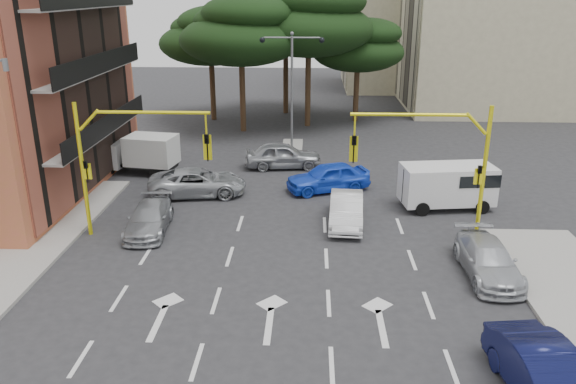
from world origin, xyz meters
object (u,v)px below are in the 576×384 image
at_px(car_silver_cross_a, 197,182).
at_px(car_silver_parked, 488,260).
at_px(van_white, 447,186).
at_px(car_blue_compact, 328,177).
at_px(car_navy_parked, 547,379).
at_px(street_lamp_center, 292,71).
at_px(box_truck_a, 138,154).
at_px(signal_mast_right, 442,155).
at_px(signal_mast_left, 121,152).
at_px(car_silver_cross_b, 283,155).
at_px(car_white_hatch, 346,210).
at_px(car_silver_wagon, 149,218).

distance_m(car_silver_cross_a, car_silver_parked, 15.45).
bearing_deg(car_silver_parked, car_silver_cross_a, 145.39).
relative_size(car_silver_parked, van_white, 1.00).
height_order(car_blue_compact, car_navy_parked, car_blue_compact).
height_order(street_lamp_center, car_silver_parked, street_lamp_center).
relative_size(street_lamp_center, box_truck_a, 1.64).
xyz_separation_m(signal_mast_right, street_lamp_center, (-6.80, 14.01, 1.54)).
height_order(signal_mast_left, street_lamp_center, street_lamp_center).
height_order(car_silver_cross_b, car_silver_parked, car_silver_cross_b).
bearing_deg(car_silver_cross_b, signal_mast_right, -151.42).
bearing_deg(car_white_hatch, car_silver_cross_b, 115.00).
xyz_separation_m(car_silver_cross_b, van_white, (8.56, -6.45, 0.34)).
xyz_separation_m(street_lamp_center, car_silver_wagon, (-6.02, -13.54, -4.81)).
xyz_separation_m(signal_mast_left, car_silver_parked, (14.96, -3.18, -3.23)).
bearing_deg(car_blue_compact, car_silver_wagon, -74.74).
bearing_deg(signal_mast_right, car_silver_parked, -67.03).
bearing_deg(car_blue_compact, car_silver_cross_b, -167.09).
xyz_separation_m(signal_mast_left, car_white_hatch, (9.80, 1.68, -3.17)).
relative_size(car_silver_cross_b, car_silver_parked, 1.03).
height_order(car_silver_cross_a, car_navy_parked, car_navy_parked).
xyz_separation_m(street_lamp_center, car_silver_cross_a, (-4.74, -8.67, -4.71)).
bearing_deg(signal_mast_right, car_silver_wagon, 177.91).
bearing_deg(car_silver_cross_a, car_white_hatch, -123.52).
distance_m(car_white_hatch, car_navy_parked, 12.87).
xyz_separation_m(car_silver_wagon, car_navy_parked, (13.62, -10.81, 0.15)).
bearing_deg(signal_mast_right, car_blue_compact, 125.66).
height_order(car_silver_cross_b, box_truck_a, box_truck_a).
bearing_deg(box_truck_a, car_white_hatch, -112.01).
height_order(signal_mast_right, car_silver_wagon, signal_mast_right).
relative_size(street_lamp_center, car_silver_wagon, 1.81).
bearing_deg(car_blue_compact, van_white, 48.34).
xyz_separation_m(car_silver_cross_b, car_silver_parked, (8.57, -13.63, -0.14)).
relative_size(car_silver_cross_a, box_truck_a, 1.09).
height_order(signal_mast_left, car_silver_parked, signal_mast_left).
bearing_deg(car_blue_compact, signal_mast_left, -75.12).
relative_size(signal_mast_right, car_silver_parked, 1.33).
xyz_separation_m(car_silver_cross_a, car_navy_parked, (12.34, -15.68, 0.05)).
bearing_deg(car_blue_compact, car_silver_cross_a, -101.97).
relative_size(car_white_hatch, car_silver_parked, 0.95).
height_order(signal_mast_left, car_silver_cross_a, signal_mast_left).
bearing_deg(box_truck_a, van_white, -96.84).
height_order(signal_mast_right, car_silver_cross_a, signal_mast_right).
relative_size(car_blue_compact, car_silver_wagon, 1.06).
height_order(car_silver_cross_b, car_navy_parked, car_silver_cross_b).
bearing_deg(signal_mast_left, car_white_hatch, 9.72).
bearing_deg(car_white_hatch, signal_mast_left, -166.54).
distance_m(car_white_hatch, box_truck_a, 14.10).
distance_m(car_white_hatch, car_silver_wagon, 9.10).
relative_size(car_silver_wagon, car_silver_cross_a, 0.83).
bearing_deg(car_navy_parked, car_white_hatch, 103.79).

